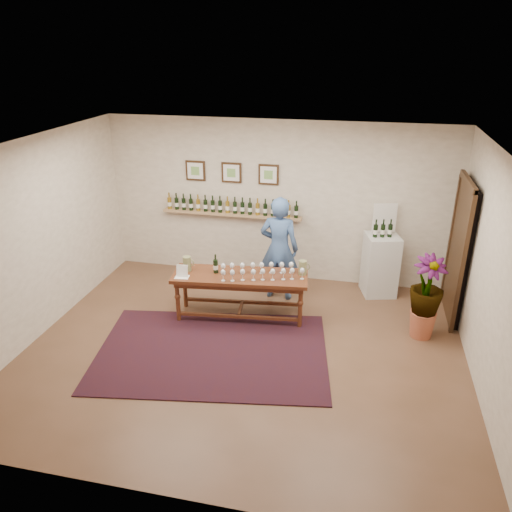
% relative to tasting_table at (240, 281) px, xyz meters
% --- Properties ---
extents(ground, '(6.00, 6.00, 0.00)m').
position_rel_tasting_table_xyz_m(ground, '(0.27, -0.91, -0.61)').
color(ground, brown).
rests_on(ground, ground).
extents(room_shell, '(6.00, 6.00, 6.00)m').
position_rel_tasting_table_xyz_m(room_shell, '(2.38, 0.95, 0.51)').
color(room_shell, beige).
rests_on(room_shell, ground).
extents(rug, '(3.43, 2.55, 0.02)m').
position_rel_tasting_table_xyz_m(rug, '(-0.15, -1.03, -0.60)').
color(rug, '#45140C').
rests_on(rug, ground).
extents(tasting_table, '(2.10, 0.87, 0.72)m').
position_rel_tasting_table_xyz_m(tasting_table, '(0.00, 0.00, 0.00)').
color(tasting_table, '#462311').
rests_on(tasting_table, ground).
extents(table_glasses, '(1.40, 0.67, 0.19)m').
position_rel_tasting_table_xyz_m(table_glasses, '(0.27, -0.01, 0.20)').
color(table_glasses, silver).
rests_on(table_glasses, tasting_table).
extents(table_bottles, '(0.25, 0.15, 0.26)m').
position_rel_tasting_table_xyz_m(table_bottles, '(-0.38, 0.03, 0.24)').
color(table_bottles, black).
rests_on(table_bottles, tasting_table).
extents(pitcher_left, '(0.17, 0.17, 0.23)m').
position_rel_tasting_table_xyz_m(pitcher_left, '(-0.83, -0.02, 0.22)').
color(pitcher_left, olive).
rests_on(pitcher_left, tasting_table).
extents(pitcher_right, '(0.15, 0.15, 0.22)m').
position_rel_tasting_table_xyz_m(pitcher_right, '(0.92, 0.22, 0.22)').
color(pitcher_right, olive).
rests_on(pitcher_right, tasting_table).
extents(menu_card, '(0.22, 0.17, 0.19)m').
position_rel_tasting_table_xyz_m(menu_card, '(-0.83, -0.25, 0.20)').
color(menu_card, white).
rests_on(menu_card, tasting_table).
extents(display_pedestal, '(0.64, 0.64, 1.04)m').
position_rel_tasting_table_xyz_m(display_pedestal, '(2.09, 1.28, -0.09)').
color(display_pedestal, silver).
rests_on(display_pedestal, ground).
extents(pedestal_bottles, '(0.33, 0.17, 0.32)m').
position_rel_tasting_table_xyz_m(pedestal_bottles, '(2.07, 1.23, 0.59)').
color(pedestal_bottles, black).
rests_on(pedestal_bottles, display_pedestal).
extents(info_sign, '(0.38, 0.12, 0.53)m').
position_rel_tasting_table_xyz_m(info_sign, '(2.09, 1.41, 0.69)').
color(info_sign, white).
rests_on(info_sign, display_pedestal).
extents(potted_plant, '(0.73, 0.73, 1.08)m').
position_rel_tasting_table_xyz_m(potted_plant, '(2.70, 0.02, 0.02)').
color(potted_plant, '#A55237').
rests_on(potted_plant, ground).
extents(person, '(0.66, 0.46, 1.74)m').
position_rel_tasting_table_xyz_m(person, '(0.46, 0.79, 0.26)').
color(person, '#3B598C').
rests_on(person, ground).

